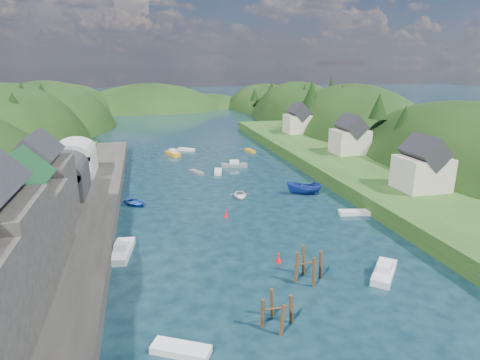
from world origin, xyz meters
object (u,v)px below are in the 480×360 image
object	(u,v)px
piling_cluster_near	(277,314)
piling_cluster_far	(308,268)
channel_buoy_near	(279,258)
channel_buoy_far	(226,214)

from	to	relation	value
piling_cluster_near	piling_cluster_far	world-z (taller)	piling_cluster_far
piling_cluster_near	piling_cluster_far	size ratio (longest dim) A/B	0.88
piling_cluster_far	piling_cluster_near	bearing A→B (deg)	-131.46
channel_buoy_near	piling_cluster_near	bearing A→B (deg)	-109.81
channel_buoy_near	channel_buoy_far	distance (m)	14.81
piling_cluster_near	channel_buoy_near	size ratio (longest dim) A/B	2.98
piling_cluster_far	channel_buoy_far	xyz separation A→B (m)	(-4.50, 18.86, -0.82)
piling_cluster_near	channel_buoy_far	xyz separation A→B (m)	(0.89, 24.96, -0.59)
channel_buoy_near	channel_buoy_far	size ratio (longest dim) A/B	1.00
piling_cluster_near	channel_buoy_near	distance (m)	11.11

